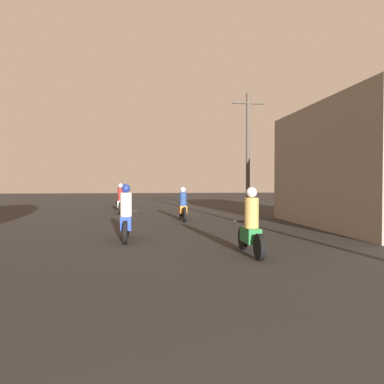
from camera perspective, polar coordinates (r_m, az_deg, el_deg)
motorcycle_green at (r=8.59m, az=8.95°, el=-5.36°), size 0.60×1.84×1.54m
motorcycle_blue at (r=10.76m, az=-10.00°, el=-3.90°), size 0.60×1.96×1.59m
motorcycle_orange at (r=16.28m, az=-1.40°, el=-2.26°), size 0.60×2.00×1.45m
motorcycle_white at (r=20.30m, az=-10.80°, el=-1.40°), size 0.60×2.01×1.60m
motorcycle_yellow at (r=25.66m, az=-10.55°, el=-0.83°), size 0.60×2.04×1.60m
building_right_near at (r=15.24m, az=24.81°, el=3.60°), size 4.03×7.88×4.49m
utility_pole_far at (r=18.61m, az=8.52°, el=6.13°), size 1.60×0.20×6.02m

